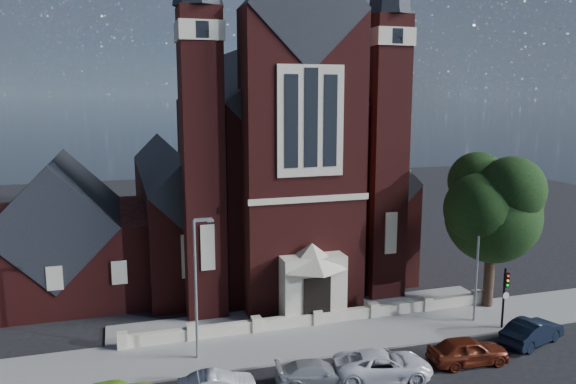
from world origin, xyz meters
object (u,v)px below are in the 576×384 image
at_px(church, 255,168).
at_px(car_dark_red, 468,351).
at_px(parish_hall, 62,240).
at_px(street_lamp_left, 197,281).
at_px(street_lamp_right, 479,254).
at_px(car_navy, 532,332).
at_px(traffic_signal, 505,291).
at_px(street_tree, 497,210).
at_px(car_white_suv, 383,365).
at_px(car_silver_b, 317,373).

height_order(church, car_dark_red, church).
xyz_separation_m(parish_hall, car_dark_red, (22.18, -18.85, -3.25)).
bearing_deg(car_dark_red, street_lamp_left, 75.03).
relative_size(street_lamp_right, car_navy, 1.77).
relative_size(church, parish_hall, 2.86).
height_order(parish_hall, street_lamp_left, parish_hall).
height_order(street_lamp_left, car_navy, street_lamp_left).
height_order(parish_hall, car_navy, parish_hall).
bearing_deg(street_lamp_left, traffic_signal, -4.76).
xyz_separation_m(street_lamp_left, traffic_signal, (18.91, -1.57, -2.02)).
relative_size(street_tree, traffic_signal, 2.67).
bearing_deg(street_lamp_right, church, 118.04).
bearing_deg(church, parish_hall, -162.84).
bearing_deg(parish_hall, car_white_suv, -48.05).
distance_m(church, car_white_suv, 25.01).
bearing_deg(street_tree, street_lamp_right, -145.74).
distance_m(church, street_lamp_right, 21.76).
xyz_separation_m(parish_hall, traffic_signal, (27.00, -15.57, -1.43)).
height_order(street_lamp_left, car_dark_red, street_lamp_left).
height_order(parish_hall, car_silver_b, parish_hall).
distance_m(church, car_dark_red, 25.68).
distance_m(parish_hall, car_white_suv, 25.63).
distance_m(street_tree, car_silver_b, 17.56).
relative_size(car_silver_b, car_white_suv, 0.82).
xyz_separation_m(church, street_lamp_left, (-7.91, -18.94, -3.59)).
xyz_separation_m(car_silver_b, car_dark_red, (8.73, -0.35, 0.15)).
bearing_deg(street_lamp_right, parish_hall, 151.78).
relative_size(street_tree, car_dark_red, 2.39).
relative_size(parish_hall, street_lamp_left, 1.51).
bearing_deg(church, traffic_signal, -61.80).
distance_m(street_lamp_right, traffic_signal, 2.71).
xyz_separation_m(street_lamp_left, car_dark_red, (14.09, -4.85, -3.84)).
bearing_deg(traffic_signal, car_dark_red, -145.81).
relative_size(parish_hall, street_tree, 1.14).
distance_m(church, street_tree, 21.38).
xyz_separation_m(street_tree, street_lamp_right, (-2.51, -1.71, -2.36)).
xyz_separation_m(street_tree, car_dark_red, (-6.42, -6.56, -6.20)).
bearing_deg(car_silver_b, traffic_signal, -68.90).
height_order(street_tree, car_navy, street_tree).
height_order(street_lamp_right, car_dark_red, street_lamp_right).
height_order(street_lamp_right, car_navy, street_lamp_right).
distance_m(street_lamp_left, car_white_suv, 10.88).
bearing_deg(car_navy, street_tree, -32.38).
relative_size(church, car_dark_red, 7.81).
relative_size(traffic_signal, car_silver_b, 0.95).
relative_size(church, car_white_suv, 6.76).
relative_size(street_tree, street_lamp_right, 1.32).
bearing_deg(street_tree, parish_hall, 156.74).
bearing_deg(church, street_tree, -53.83).
distance_m(street_lamp_left, car_dark_red, 15.39).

